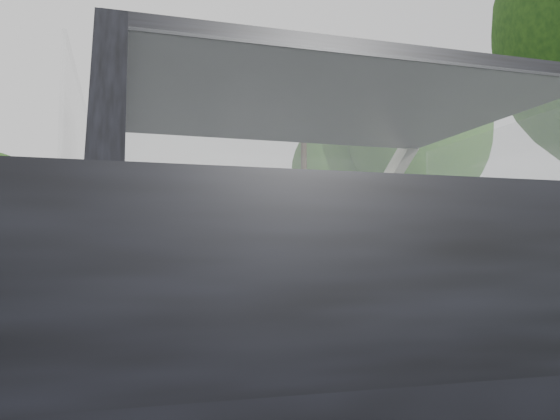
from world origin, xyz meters
TOP-DOWN VIEW (x-y plane):
  - subject_car at (0.00, 0.00)m, footprint 1.80×4.00m
  - dashboard at (0.00, 0.62)m, footprint 1.58×0.45m
  - driver_seat at (-0.40, -0.29)m, footprint 0.50×0.72m
  - passenger_seat at (0.40, -0.29)m, footprint 0.50×0.72m
  - steering_wheel at (-0.40, 0.33)m, footprint 0.36×0.36m
  - cat at (0.10, 0.62)m, footprint 0.62×0.31m
  - guardrail at (4.30, 10.00)m, footprint 0.05×90.00m
  - other_car at (-1.02, 18.61)m, footprint 2.63×5.23m
  - highway_sign at (6.69, 25.57)m, footprint 0.36×1.07m
  - utility_pole at (6.42, 18.84)m, footprint 0.32×0.32m
  - tree_1 at (11.60, 18.53)m, footprint 6.81×6.81m
  - tree_2 at (9.25, 21.78)m, footprint 6.25×6.25m
  - tree_3 at (13.44, 32.44)m, footprint 6.85×6.85m

SIDE VIEW (x-z plane):
  - guardrail at x=4.30m, z-range 0.42..0.74m
  - subject_car at x=0.00m, z-range 0.00..1.45m
  - other_car at x=-1.02m, z-range 0.00..1.65m
  - dashboard at x=0.00m, z-range 0.70..1.00m
  - driver_seat at x=-0.40m, z-range 0.67..1.09m
  - passenger_seat at x=0.40m, z-range 0.67..1.09m
  - steering_wheel at x=-0.40m, z-range 0.90..0.94m
  - cat at x=0.10m, z-range 0.95..1.22m
  - highway_sign at x=6.69m, z-range 0.00..2.69m
  - tree_2 at x=9.25m, z-range 0.00..7.17m
  - utility_pole at x=6.42m, z-range 0.00..7.55m
  - tree_3 at x=13.44m, z-range 0.00..8.52m
  - tree_1 at x=11.60m, z-range 0.00..9.51m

